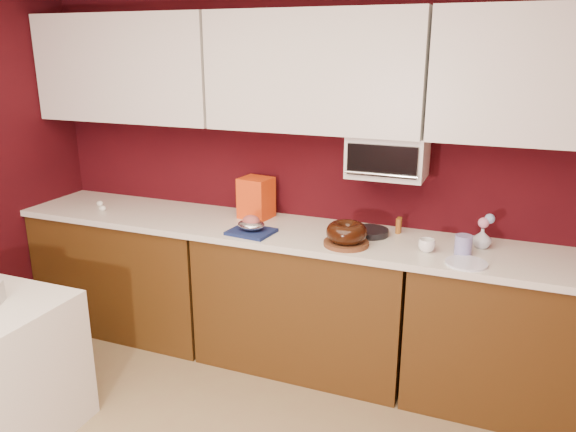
% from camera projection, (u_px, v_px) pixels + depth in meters
% --- Properties ---
extents(wall_back, '(4.00, 0.02, 2.50)m').
position_uv_depth(wall_back, '(323.00, 166.00, 3.63)').
color(wall_back, '#3A070D').
rests_on(wall_back, floor).
extents(base_cabinet_left, '(1.31, 0.58, 0.86)m').
position_uv_depth(base_cabinet_left, '(133.00, 271.00, 4.07)').
color(base_cabinet_left, '#492B0E').
rests_on(base_cabinet_left, floor).
extents(base_cabinet_center, '(1.31, 0.58, 0.86)m').
position_uv_depth(base_cabinet_center, '(305.00, 301.00, 3.59)').
color(base_cabinet_center, '#492B0E').
rests_on(base_cabinet_center, floor).
extents(base_cabinet_right, '(1.31, 0.58, 0.86)m').
position_uv_depth(base_cabinet_right, '(530.00, 340.00, 3.11)').
color(base_cabinet_right, '#492B0E').
rests_on(base_cabinet_right, floor).
extents(countertop, '(4.00, 0.62, 0.04)m').
position_uv_depth(countertop, '(306.00, 235.00, 3.46)').
color(countertop, white).
rests_on(countertop, base_cabinet_center).
extents(upper_cabinet_left, '(1.31, 0.33, 0.70)m').
position_uv_depth(upper_cabinet_left, '(129.00, 68.00, 3.78)').
color(upper_cabinet_left, white).
rests_on(upper_cabinet_left, wall_back).
extents(upper_cabinet_center, '(1.31, 0.33, 0.70)m').
position_uv_depth(upper_cabinet_center, '(316.00, 72.00, 3.30)').
color(upper_cabinet_center, white).
rests_on(upper_cabinet_center, wall_back).
extents(upper_cabinet_right, '(1.31, 0.33, 0.70)m').
position_uv_depth(upper_cabinet_right, '(565.00, 76.00, 2.83)').
color(upper_cabinet_right, white).
rests_on(upper_cabinet_right, wall_back).
extents(toaster_oven, '(0.45, 0.30, 0.25)m').
position_uv_depth(toaster_oven, '(388.00, 156.00, 3.30)').
color(toaster_oven, white).
rests_on(toaster_oven, upper_cabinet_center).
extents(toaster_oven_door, '(0.40, 0.02, 0.18)m').
position_uv_depth(toaster_oven_door, '(382.00, 161.00, 3.16)').
color(toaster_oven_door, black).
rests_on(toaster_oven_door, toaster_oven).
extents(toaster_oven_handle, '(0.42, 0.02, 0.02)m').
position_uv_depth(toaster_oven_handle, '(381.00, 174.00, 3.17)').
color(toaster_oven_handle, silver).
rests_on(toaster_oven_handle, toaster_oven).
extents(cake_base, '(0.30, 0.30, 0.02)m').
position_uv_depth(cake_base, '(346.00, 243.00, 3.21)').
color(cake_base, brown).
rests_on(cake_base, countertop).
extents(bundt_cake, '(0.23, 0.23, 0.10)m').
position_uv_depth(bundt_cake, '(347.00, 232.00, 3.19)').
color(bundt_cake, black).
rests_on(bundt_cake, cake_base).
extents(navy_towel, '(0.28, 0.25, 0.02)m').
position_uv_depth(navy_towel, '(251.00, 232.00, 3.42)').
color(navy_towel, navy).
rests_on(navy_towel, countertop).
extents(foil_ham_nest, '(0.20, 0.18, 0.06)m').
position_uv_depth(foil_ham_nest, '(251.00, 225.00, 3.41)').
color(foil_ham_nest, silver).
rests_on(foil_ham_nest, navy_towel).
extents(roasted_ham, '(0.11, 0.10, 0.07)m').
position_uv_depth(roasted_ham, '(251.00, 221.00, 3.40)').
color(roasted_ham, '#B25551').
rests_on(roasted_ham, foil_ham_nest).
extents(pandoro_box, '(0.22, 0.21, 0.27)m').
position_uv_depth(pandoro_box, '(256.00, 198.00, 3.70)').
color(pandoro_box, red).
rests_on(pandoro_box, countertop).
extents(dark_pan, '(0.24, 0.24, 0.04)m').
position_uv_depth(dark_pan, '(370.00, 232.00, 3.38)').
color(dark_pan, black).
rests_on(dark_pan, countertop).
extents(coffee_mug, '(0.11, 0.11, 0.09)m').
position_uv_depth(coffee_mug, '(427.00, 244.00, 3.10)').
color(coffee_mug, white).
rests_on(coffee_mug, countertop).
extents(blue_jar, '(0.12, 0.12, 0.11)m').
position_uv_depth(blue_jar, '(463.00, 245.00, 3.06)').
color(blue_jar, '#1A1C93').
rests_on(blue_jar, countertop).
extents(flower_vase, '(0.09, 0.09, 0.13)m').
position_uv_depth(flower_vase, '(482.00, 237.00, 3.16)').
color(flower_vase, silver).
rests_on(flower_vase, countertop).
extents(flower_pink, '(0.06, 0.06, 0.06)m').
position_uv_depth(flower_pink, '(484.00, 223.00, 3.14)').
color(flower_pink, pink).
rests_on(flower_pink, flower_vase).
extents(flower_blue, '(0.06, 0.06, 0.06)m').
position_uv_depth(flower_blue, '(490.00, 219.00, 3.14)').
color(flower_blue, '#81A0CF').
rests_on(flower_blue, flower_vase).
extents(china_plate, '(0.27, 0.27, 0.01)m').
position_uv_depth(china_plate, '(466.00, 263.00, 2.94)').
color(china_plate, white).
rests_on(china_plate, countertop).
extents(amber_bottle, '(0.03, 0.03, 0.09)m').
position_uv_depth(amber_bottle, '(398.00, 226.00, 3.41)').
color(amber_bottle, '#93521A').
rests_on(amber_bottle, countertop).
extents(egg_left, '(0.06, 0.05, 0.04)m').
position_uv_depth(egg_left, '(103.00, 208.00, 3.88)').
color(egg_left, white).
rests_on(egg_left, countertop).
extents(egg_right, '(0.06, 0.05, 0.04)m').
position_uv_depth(egg_right, '(100.00, 204.00, 3.99)').
color(egg_right, white).
rests_on(egg_right, countertop).
extents(amber_bottle_tall, '(0.04, 0.04, 0.10)m').
position_uv_depth(amber_bottle_tall, '(399.00, 225.00, 3.42)').
color(amber_bottle_tall, brown).
rests_on(amber_bottle_tall, countertop).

